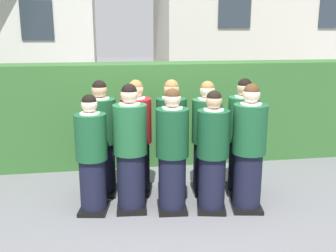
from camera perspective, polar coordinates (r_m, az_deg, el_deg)
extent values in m
plane|color=slate|center=(5.26, 0.50, -11.91)|extent=(60.00, 60.00, 0.00)
cylinder|color=black|center=(5.16, -10.81, -8.43)|extent=(0.34, 0.34, 0.70)
cube|color=black|center=(5.29, -10.65, -11.70)|extent=(0.42, 0.49, 0.05)
cylinder|color=#19512D|center=(4.96, -11.14, -1.57)|extent=(0.40, 0.40, 0.58)
cylinder|color=white|center=(4.89, -11.30, 1.76)|extent=(0.25, 0.25, 0.03)
cube|color=#236038|center=(5.11, -10.77, 0.24)|extent=(0.04, 0.02, 0.25)
sphere|color=beige|center=(4.87, -11.36, 3.07)|extent=(0.20, 0.20, 0.20)
sphere|color=black|center=(4.87, -11.38, 3.48)|extent=(0.18, 0.18, 0.18)
cube|color=white|center=(5.23, -10.52, -1.74)|extent=(0.15, 0.03, 0.20)
cylinder|color=black|center=(5.15, -5.35, -7.98)|extent=(0.36, 0.36, 0.76)
cube|color=black|center=(5.29, -5.26, -11.54)|extent=(0.41, 0.50, 0.05)
cylinder|color=#1E5B33|center=(4.93, -5.53, -0.50)|extent=(0.43, 0.43, 0.63)
cylinder|color=white|center=(4.87, -5.61, 3.13)|extent=(0.27, 0.27, 0.03)
cube|color=gold|center=(5.10, -5.55, 1.42)|extent=(0.04, 0.01, 0.28)
sphere|color=beige|center=(4.85, -5.65, 4.55)|extent=(0.21, 0.21, 0.21)
sphere|color=black|center=(4.84, -5.66, 4.99)|extent=(0.20, 0.20, 0.20)
cube|color=white|center=(5.22, -5.49, -0.76)|extent=(0.15, 0.02, 0.20)
cylinder|color=black|center=(5.10, 0.60, -8.25)|extent=(0.35, 0.35, 0.73)
cube|color=black|center=(5.24, 0.60, -11.71)|extent=(0.40, 0.48, 0.05)
cylinder|color=#144728|center=(4.89, 0.62, -0.97)|extent=(0.41, 0.41, 0.61)
cylinder|color=white|center=(4.83, 0.63, 2.57)|extent=(0.26, 0.26, 0.03)
cube|color=gold|center=(5.06, 0.42, 0.92)|extent=(0.04, 0.01, 0.27)
sphere|color=beige|center=(4.80, 0.64, 3.95)|extent=(0.21, 0.21, 0.21)
sphere|color=#472D19|center=(4.80, 0.64, 4.38)|extent=(0.19, 0.19, 0.19)
cube|color=white|center=(5.17, 0.34, -1.19)|extent=(0.15, 0.02, 0.20)
cylinder|color=black|center=(5.15, 6.35, -8.22)|extent=(0.34, 0.34, 0.72)
cube|color=black|center=(5.28, 6.26, -11.60)|extent=(0.45, 0.51, 0.05)
cylinder|color=#144728|center=(4.94, 6.55, -1.13)|extent=(0.41, 0.41, 0.59)
cylinder|color=white|center=(4.87, 6.65, 2.31)|extent=(0.25, 0.25, 0.03)
cube|color=gold|center=(5.10, 6.45, 0.72)|extent=(0.04, 0.02, 0.26)
sphere|color=tan|center=(4.85, 6.69, 3.66)|extent=(0.20, 0.20, 0.20)
sphere|color=black|center=(4.84, 6.70, 4.07)|extent=(0.19, 0.19, 0.19)
cube|color=white|center=(5.22, 6.34, -1.34)|extent=(0.15, 0.04, 0.20)
cylinder|color=black|center=(5.24, 11.41, -7.78)|extent=(0.36, 0.36, 0.76)
cube|color=black|center=(5.38, 11.23, -11.29)|extent=(0.46, 0.53, 0.05)
cylinder|color=#19512D|center=(5.04, 11.78, -0.45)|extent=(0.43, 0.43, 0.62)
cylinder|color=white|center=(4.97, 11.96, 3.10)|extent=(0.27, 0.27, 0.03)
cube|color=gold|center=(5.20, 11.44, 1.43)|extent=(0.04, 0.02, 0.27)
sphere|color=beige|center=(4.95, 12.02, 4.49)|extent=(0.21, 0.21, 0.21)
sphere|color=#472D19|center=(4.94, 12.05, 4.92)|extent=(0.20, 0.20, 0.20)
cube|color=white|center=(5.32, 11.20, -0.71)|extent=(0.15, 0.03, 0.20)
cylinder|color=black|center=(5.68, -9.46, -6.04)|extent=(0.36, 0.36, 0.75)
cube|color=black|center=(5.81, -9.32, -9.28)|extent=(0.42, 0.50, 0.05)
cylinder|color=#19512D|center=(5.49, -9.74, 0.69)|extent=(0.42, 0.42, 0.62)
cylinder|color=white|center=(5.43, -9.87, 3.92)|extent=(0.26, 0.26, 0.03)
cube|color=navy|center=(5.66, -9.56, 2.37)|extent=(0.04, 0.02, 0.27)
sphere|color=tan|center=(5.41, -9.92, 5.18)|extent=(0.21, 0.21, 0.21)
sphere|color=black|center=(5.41, -9.94, 5.57)|extent=(0.19, 0.19, 0.19)
cube|color=white|center=(5.77, -9.40, 0.40)|extent=(0.15, 0.02, 0.20)
cylinder|color=black|center=(5.66, -4.49, -5.97)|extent=(0.36, 0.36, 0.75)
cube|color=black|center=(5.79, -4.43, -9.22)|extent=(0.47, 0.53, 0.05)
cylinder|color=#AD191E|center=(5.47, -4.62, 0.78)|extent=(0.42, 0.42, 0.62)
cylinder|color=white|center=(5.41, -4.69, 4.03)|extent=(0.26, 0.26, 0.03)
cube|color=#236038|center=(5.64, -4.38, 2.46)|extent=(0.04, 0.02, 0.27)
sphere|color=beige|center=(5.39, -4.71, 5.29)|extent=(0.21, 0.21, 0.21)
sphere|color=olive|center=(5.38, -4.72, 5.68)|extent=(0.19, 0.19, 0.19)
cylinder|color=black|center=(5.64, 0.48, -5.98)|extent=(0.36, 0.36, 0.75)
cube|color=black|center=(5.77, 0.47, -9.26)|extent=(0.43, 0.51, 0.05)
cylinder|color=#144728|center=(5.45, 0.50, 0.81)|extent=(0.42, 0.42, 0.62)
cylinder|color=white|center=(5.39, 0.50, 4.07)|extent=(0.26, 0.26, 0.03)
cube|color=#236038|center=(5.62, 0.40, 2.50)|extent=(0.04, 0.02, 0.27)
sphere|color=tan|center=(5.37, 0.50, 5.35)|extent=(0.21, 0.21, 0.21)
sphere|color=olive|center=(5.36, 0.51, 5.74)|extent=(0.19, 0.19, 0.19)
cylinder|color=black|center=(5.70, 5.49, -5.90)|extent=(0.35, 0.35, 0.74)
cube|color=black|center=(5.82, 5.41, -9.10)|extent=(0.40, 0.48, 0.05)
cylinder|color=#1E5B33|center=(5.51, 5.64, 0.72)|extent=(0.42, 0.42, 0.61)
cylinder|color=white|center=(5.45, 5.72, 3.90)|extent=(0.26, 0.26, 0.03)
cube|color=navy|center=(5.67, 5.29, 2.37)|extent=(0.04, 0.01, 0.27)
sphere|color=beige|center=(5.43, 5.75, 5.14)|extent=(0.21, 0.21, 0.21)
sphere|color=olive|center=(5.42, 5.76, 5.52)|extent=(0.19, 0.19, 0.19)
cube|color=white|center=(5.79, 5.12, 0.43)|extent=(0.15, 0.02, 0.20)
cylinder|color=black|center=(5.78, 10.56, -5.70)|extent=(0.36, 0.36, 0.75)
cube|color=black|center=(5.91, 10.41, -8.93)|extent=(0.42, 0.50, 0.05)
cylinder|color=#1E5B33|center=(5.59, 10.86, 0.98)|extent=(0.43, 0.43, 0.62)
cylinder|color=white|center=(5.53, 11.01, 4.18)|extent=(0.26, 0.26, 0.03)
cube|color=navy|center=(5.76, 10.43, 2.63)|extent=(0.04, 0.02, 0.27)
sphere|color=tan|center=(5.51, 11.07, 5.42)|extent=(0.21, 0.21, 0.21)
sphere|color=black|center=(5.51, 11.09, 5.81)|extent=(0.20, 0.20, 0.20)
cube|color=#33662D|center=(6.87, -2.29, 1.88)|extent=(8.84, 0.70, 1.74)
cube|color=beige|center=(13.15, 13.28, 13.59)|extent=(6.43, 3.37, 4.66)
cube|color=#2D3842|center=(11.06, 9.67, 16.70)|extent=(0.90, 0.04, 1.10)
cube|color=#2D3842|center=(12.28, 23.05, 15.53)|extent=(0.90, 0.04, 1.10)
cube|color=silver|center=(14.45, -22.11, 11.88)|extent=(5.67, 4.28, 4.12)
cube|color=#2D3842|center=(12.09, -18.50, 14.36)|extent=(0.90, 0.04, 1.10)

